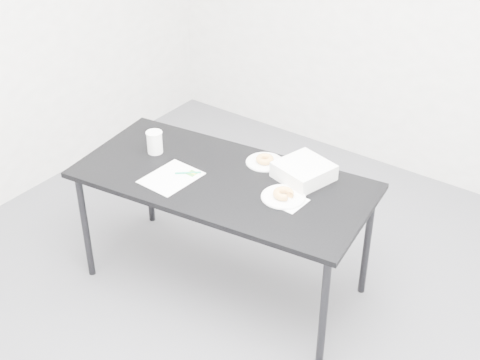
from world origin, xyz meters
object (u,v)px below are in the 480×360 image
Objects in this scene: table at (223,187)px; plate_near at (283,197)px; donut_near at (283,193)px; plate_far at (265,162)px; pen at (188,173)px; donut_far at (265,159)px; bakery_box at (304,171)px; scorecard at (171,178)px; coffee_cup at (155,142)px.

table is 7.34× the size of plate_near.
donut_near is 0.38m from plate_far.
pen reaches higher than plate_near.
table is 0.30m from plate_far.
donut_far is at bearing 139.38° from donut_near.
donut_far is at bearing 0.00° from plate_far.
plate_far is 0.02m from donut_far.
plate_far is 0.81× the size of bakery_box.
scorecard is 0.10m from pen.
plate_far is (0.28, 0.36, -0.00)m from pen.
table is 12.04× the size of pen.
pen is at bearing -164.54° from table.
donut_near is 0.51× the size of plate_far.
plate_near is 0.38m from plate_far.
plate_near is 2.13× the size of donut_near.
plate_far reaches higher than scorecard.
scorecard is at bearing -152.29° from table.
coffee_cup is at bearing -177.58° from plate_near.
scorecard is 2.30× the size of coffee_cup.
coffee_cup reaches higher than scorecard.
donut_near is at bearing -28.92° from pen.
plate_near is (0.38, 0.03, 0.06)m from table.
coffee_cup is at bearing 151.47° from scorecard.
coffee_cup is 0.50× the size of bakery_box.
bakery_box reaches higher than pen.
table is at bearing -17.28° from pen.
table is 0.30m from donut_far.
donut_far is 0.38× the size of bakery_box.
donut_near is at bearing 2.42° from coffee_cup.
scorecard is at bearing -126.69° from plate_far.
donut_far is at bearing 139.38° from plate_near.
coffee_cup reaches higher than bakery_box.
pen is 1.07× the size of coffee_cup.
scorecard is 0.65m from plate_near.
plate_near is (0.62, 0.20, 0.01)m from scorecard.
donut_near reaches higher than table.
donut_far is (0.28, 0.36, 0.02)m from pen.
donut_near is 0.38m from donut_far.
table is at bearing 0.47° from coffee_cup.
plate_near is 1.09× the size of plate_far.
pen is at bearing -128.26° from plate_far.
table is 0.39m from plate_near.
pen is 0.45m from donut_far.
donut_far is (0.00, 0.00, 0.02)m from plate_far.
bakery_box is at bearing 94.12° from donut_near.
plate_near is at bearing -28.92° from pen.
donut_far is at bearing 25.41° from coffee_cup.
scorecard is at bearing -31.48° from coffee_cup.
table is 7.97× the size of plate_far.
pen is 1.41× the size of donut_far.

